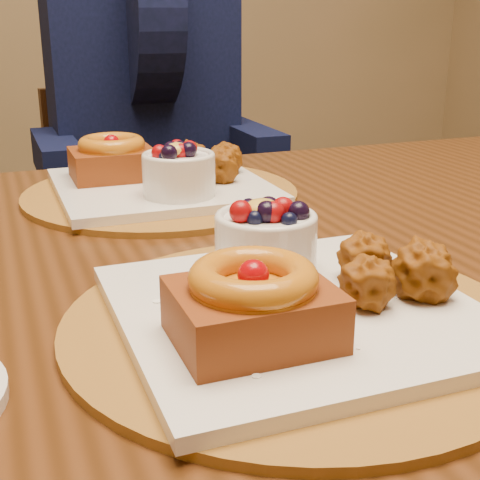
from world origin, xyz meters
name	(u,v)px	position (x,y,z in m)	size (l,w,h in m)	color
dining_table	(212,308)	(-0.08, -0.07, 0.68)	(1.60, 0.90, 0.76)	#371C0A
place_setting_near	(290,295)	(-0.08, -0.28, 0.78)	(0.38, 0.38, 0.09)	brown
place_setting_far	(159,178)	(-0.08, 0.15, 0.78)	(0.38, 0.38, 0.09)	brown
chair_far	(143,237)	(0.04, 0.86, 0.46)	(0.45, 0.45, 0.83)	black
diner	(142,86)	(0.03, 0.74, 0.85)	(0.49, 0.47, 0.79)	black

